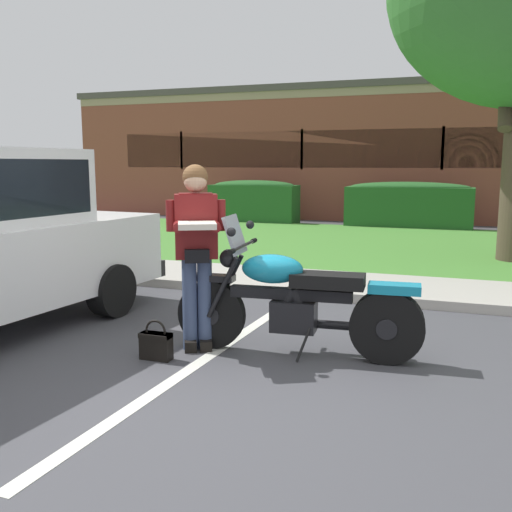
% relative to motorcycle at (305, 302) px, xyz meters
% --- Properties ---
extents(ground_plane, '(140.00, 140.00, 0.00)m').
position_rel_motorcycle_xyz_m(ground_plane, '(-0.47, -0.71, -0.49)').
color(ground_plane, '#424247').
extents(curb_strip, '(60.00, 0.20, 0.12)m').
position_rel_motorcycle_xyz_m(curb_strip, '(-0.47, 2.17, -0.43)').
color(curb_strip, '#ADA89E').
rests_on(curb_strip, ground).
extents(concrete_walk, '(60.00, 1.50, 0.08)m').
position_rel_motorcycle_xyz_m(concrete_walk, '(-0.47, 3.02, -0.45)').
color(concrete_walk, '#ADA89E').
rests_on(concrete_walk, ground).
extents(grass_lawn, '(60.00, 6.89, 0.06)m').
position_rel_motorcycle_xyz_m(grass_lawn, '(-0.47, 7.22, -0.46)').
color(grass_lawn, '#478433').
rests_on(grass_lawn, ground).
extents(stall_stripe_1, '(0.31, 4.40, 0.01)m').
position_rel_motorcycle_xyz_m(stall_stripe_1, '(-0.80, -0.51, -0.49)').
color(stall_stripe_1, silver).
rests_on(stall_stripe_1, ground).
extents(motorcycle, '(2.24, 0.82, 1.26)m').
position_rel_motorcycle_xyz_m(motorcycle, '(0.00, 0.00, 0.00)').
color(motorcycle, black).
rests_on(motorcycle, ground).
extents(rider_person, '(0.59, 0.67, 1.70)m').
position_rel_motorcycle_xyz_m(rider_person, '(-0.98, -0.17, 0.52)').
color(rider_person, black).
rests_on(rider_person, ground).
extents(handbag, '(0.28, 0.13, 0.36)m').
position_rel_motorcycle_xyz_m(handbag, '(-1.20, -0.56, -0.34)').
color(handbag, black).
rests_on(handbag, ground).
extents(hedge_left, '(2.54, 0.90, 1.24)m').
position_rel_motorcycle_xyz_m(hedge_left, '(-4.48, 10.90, 0.16)').
color(hedge_left, '#235623').
rests_on(hedge_left, ground).
extents(hedge_center_left, '(3.28, 0.90, 1.24)m').
position_rel_motorcycle_xyz_m(hedge_center_left, '(-0.11, 10.90, 0.16)').
color(hedge_center_left, '#235623').
rests_on(hedge_center_left, ground).
extents(brick_building, '(24.11, 9.39, 4.09)m').
position_rel_motorcycle_xyz_m(brick_building, '(0.63, 16.87, 1.56)').
color(brick_building, brown).
rests_on(brick_building, ground).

